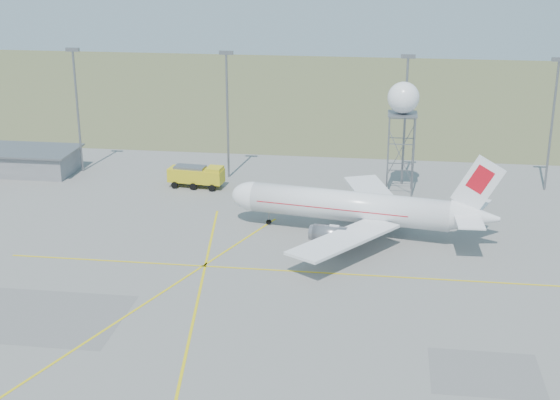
# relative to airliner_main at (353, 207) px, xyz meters

# --- Properties ---
(grass_strip) EXTENTS (400.00, 120.00, 0.03)m
(grass_strip) POSITION_rel_airliner_main_xyz_m (-11.37, 96.93, -3.72)
(grass_strip) COLOR #4C5C32
(grass_strip) RESTS_ON ground
(building_grey) EXTENTS (19.00, 10.00, 3.90)m
(building_grey) POSITION_rel_airliner_main_xyz_m (-56.37, 20.93, -1.76)
(building_grey) COLOR gray
(building_grey) RESTS_ON ground
(mast_a) EXTENTS (2.20, 0.50, 20.50)m
(mast_a) POSITION_rel_airliner_main_xyz_m (-46.37, 22.93, 8.33)
(mast_a) COLOR slate
(mast_a) RESTS_ON ground
(mast_b) EXTENTS (2.20, 0.50, 20.50)m
(mast_b) POSITION_rel_airliner_main_xyz_m (-21.37, 22.93, 8.33)
(mast_b) COLOR slate
(mast_b) RESTS_ON ground
(mast_c) EXTENTS (2.20, 0.50, 20.50)m
(mast_c) POSITION_rel_airliner_main_xyz_m (6.63, 22.93, 8.33)
(mast_c) COLOR slate
(mast_c) RESTS_ON ground
(mast_d) EXTENTS (2.20, 0.50, 20.50)m
(mast_d) POSITION_rel_airliner_main_xyz_m (28.63, 22.93, 8.33)
(mast_d) COLOR slate
(mast_d) RESTS_ON ground
(airliner_main) EXTENTS (35.76, 34.36, 12.19)m
(airliner_main) POSITION_rel_airliner_main_xyz_m (0.00, 0.00, 0.00)
(airliner_main) COLOR white
(airliner_main) RESTS_ON ground
(radar_tower) EXTENTS (4.72, 4.72, 17.09)m
(radar_tower) POSITION_rel_airliner_main_xyz_m (6.15, 18.67, 5.85)
(radar_tower) COLOR slate
(radar_tower) RESTS_ON ground
(fire_truck) EXTENTS (8.91, 4.20, 3.46)m
(fire_truck) POSITION_rel_airliner_main_xyz_m (-25.09, 16.91, -2.07)
(fire_truck) COLOR gold
(fire_truck) RESTS_ON ground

